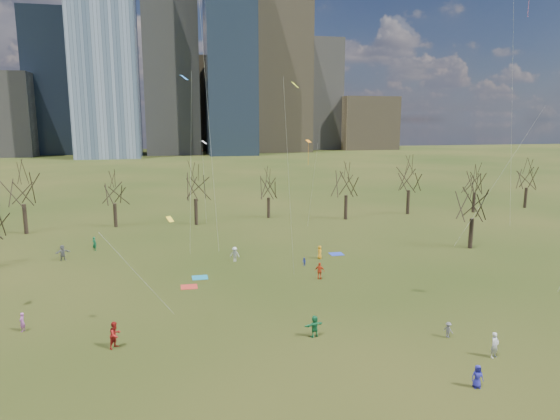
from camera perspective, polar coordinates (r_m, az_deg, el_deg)
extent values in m
plane|color=black|center=(41.29, 3.73, -12.56)|extent=(500.00, 500.00, 0.00)
cube|color=slate|center=(231.77, -19.65, 20.43)|extent=(26.00, 26.00, 118.00)
cube|color=slate|center=(243.53, -12.42, 17.50)|extent=(24.00, 24.00, 95.00)
cube|color=#384C66|center=(236.10, -5.76, 19.15)|extent=(22.00, 22.00, 105.00)
cube|color=#726347|center=(258.37, -0.10, 14.74)|extent=(28.00, 28.00, 72.00)
cube|color=#384C66|center=(261.66, -24.07, 13.05)|extent=(25.00, 25.00, 65.00)
cube|color=slate|center=(278.77, 4.37, 12.95)|extent=(22.00, 22.00, 58.00)
cube|color=#726347|center=(277.04, -9.53, 11.82)|extent=(30.00, 30.00, 48.00)
cube|color=#726347|center=(282.09, 9.56, 9.76)|extent=(30.00, 28.00, 28.00)
cylinder|color=black|center=(79.34, -27.11, -0.92)|extent=(0.55, 0.55, 4.28)
cylinder|color=black|center=(79.19, -18.31, -0.57)|extent=(0.52, 0.52, 3.60)
cylinder|color=black|center=(77.84, -9.57, -0.20)|extent=(0.54, 0.54, 4.05)
cylinder|color=black|center=(82.30, -1.32, 0.27)|extent=(0.51, 0.51, 3.38)
cylinder|color=black|center=(81.67, 7.52, 0.31)|extent=(0.54, 0.54, 3.96)
cylinder|color=black|center=(88.23, 14.42, 0.88)|extent=(0.54, 0.54, 4.14)
cylinder|color=black|center=(93.49, 21.26, 0.82)|extent=(0.52, 0.52, 3.51)
cylinder|color=black|center=(102.15, 26.25, 1.27)|extent=(0.53, 0.53, 3.74)
cylinder|color=black|center=(67.27, 20.98, -2.51)|extent=(0.53, 0.53, 3.83)
cube|color=teal|center=(52.42, -9.13, -7.62)|extent=(1.60, 1.50, 0.03)
cube|color=#243BAB|center=(60.88, 6.46, -5.01)|extent=(1.60, 1.50, 0.03)
cube|color=red|center=(49.80, -10.35, -8.63)|extent=(1.60, 1.50, 0.03)
imported|color=#24239A|center=(33.95, 21.63, -17.27)|extent=(0.79, 0.60, 1.45)
imported|color=silver|center=(38.11, 23.34, -13.99)|extent=(0.76, 0.62, 1.79)
imported|color=#A21A17|center=(38.30, -18.32, -13.39)|extent=(1.17, 1.21, 1.96)
imported|color=slate|center=(40.20, 18.68, -12.84)|extent=(0.75, 0.90, 1.20)
imported|color=red|center=(51.21, 4.56, -6.95)|extent=(1.10, 0.87, 1.74)
imported|color=#1B7D45|center=(38.30, 3.97, -13.11)|extent=(1.61, 0.88, 1.66)
imported|color=#A954A1|center=(43.85, -27.38, -11.30)|extent=(0.49, 0.62, 1.50)
imported|color=#2835B1|center=(55.70, 2.78, -5.94)|extent=(0.47, 0.54, 0.93)
imported|color=silver|center=(57.48, -5.20, -5.05)|extent=(1.26, 1.02, 1.70)
imported|color=slate|center=(62.89, -23.60, -4.50)|extent=(1.73, 1.17, 1.79)
imported|color=orange|center=(58.59, 4.55, -4.82)|extent=(0.64, 0.85, 1.55)
imported|color=#176A3D|center=(66.10, -20.45, -3.63)|extent=(0.74, 0.73, 1.72)
plane|color=#C5DA22|center=(46.04, 1.72, 14.12)|extent=(0.96, 1.02, 0.54)
cylinder|color=silver|center=(42.11, 1.07, 2.41)|extent=(2.94, 8.02, 17.71)
cylinder|color=silver|center=(51.21, -8.44, 13.62)|extent=(2.50, 7.27, 35.39)
plane|color=green|center=(60.29, 20.19, 11.07)|extent=(1.15, 1.19, 0.46)
cylinder|color=silver|center=(60.38, 23.58, 3.18)|extent=(6.47, 5.04, 16.09)
plane|color=#3389DC|center=(54.51, -10.89, 14.65)|extent=(1.08, 1.13, 0.50)
cylinder|color=silver|center=(50.97, -10.17, 4.33)|extent=(0.43, 7.29, 18.94)
plane|color=orange|center=(68.23, 3.27, 7.87)|extent=(1.06, 1.01, 0.36)
cylinder|color=silver|center=(66.11, 3.73, 2.67)|extent=(0.32, 5.43, 11.76)
cylinder|color=orange|center=(68.33, 3.25, 6.40)|extent=(0.04, 0.04, 3.00)
plane|color=yellow|center=(37.71, -12.47, -1.02)|extent=(0.75, 0.72, 0.37)
cylinder|color=silver|center=(37.06, -15.81, -7.27)|extent=(4.62, 3.37, 7.40)
cylinder|color=silver|center=(72.60, 24.97, 9.79)|extent=(4.94, 3.50, 30.35)
cylinder|color=#F15876|center=(76.82, 26.52, 20.01)|extent=(0.04, 0.04, 2.40)
plane|color=white|center=(71.46, -8.66, 7.66)|extent=(0.98, 1.03, 0.45)
cylinder|color=silver|center=(69.50, -8.64, 2.84)|extent=(0.63, 4.91, 11.49)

